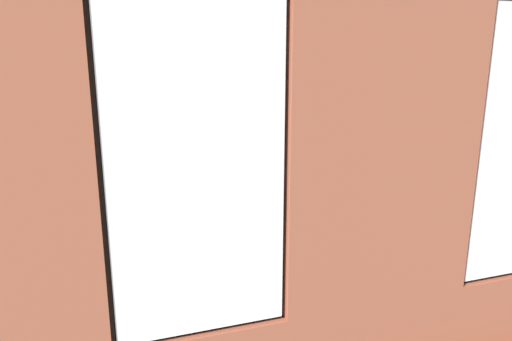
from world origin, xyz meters
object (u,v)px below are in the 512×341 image
potted_plant_between_couches (451,220)px  potted_plant_corner_near_left (342,142)px  cup_ceramic (232,209)px  tv_flatscreen (15,205)px  potted_plant_foreground_right (59,149)px  potted_plant_near_tv (78,257)px  media_console (23,265)px  potted_plant_beside_window_right (83,294)px  remote_silver (260,204)px  potted_plant_mid_room_small (315,189)px  remote_gray (197,220)px  potted_plant_by_left_couch (338,177)px  coffee_table (232,217)px  table_plant_small (244,205)px  couch_left (419,203)px  couch_by_window (314,296)px  papasan_chair (200,171)px  candle_jar (214,207)px

potted_plant_between_couches → potted_plant_corner_near_left: size_ratio=0.96×
cup_ceramic → tv_flatscreen: (2.19, 0.21, 0.36)m
potted_plant_foreground_right → potted_plant_near_tv: 3.36m
media_console → potted_plant_beside_window_right: 1.87m
remote_silver → potted_plant_mid_room_small: potted_plant_mid_room_small is taller
remote_gray → media_console: bearing=164.3°
tv_flatscreen → potted_plant_corner_near_left: (-4.81, -2.48, -0.19)m
media_console → potted_plant_by_left_couch: bearing=-159.9°
media_console → potted_plant_between_couches: bearing=157.2°
coffee_table → media_console: (2.19, 0.22, -0.16)m
tv_flatscreen → potted_plant_mid_room_small: (-3.57, -0.93, -0.46)m
cup_ceramic → potted_plant_mid_room_small: bearing=-152.7°
potted_plant_by_left_couch → potted_plant_between_couches: bearing=79.9°
cup_ceramic → remote_silver: bearing=-159.2°
table_plant_small → potted_plant_near_tv: (1.75, 1.00, 0.07)m
couch_left → potted_plant_foreground_right: size_ratio=1.30×
coffee_table → potted_plant_foreground_right: potted_plant_foreground_right is taller
remote_silver → tv_flatscreen: size_ratio=0.15×
coffee_table → potted_plant_beside_window_right: 2.53m
potted_plant_near_tv → potted_plant_corner_near_left: 5.45m
potted_plant_by_left_couch → potted_plant_near_tv: 4.48m
table_plant_small → potted_plant_beside_window_right: size_ratio=0.17×
potted_plant_beside_window_right → potted_plant_corner_near_left: 5.96m
potted_plant_by_left_couch → potted_plant_between_couches: potted_plant_between_couches is taller
couch_left → potted_plant_by_left_couch: (0.40, -1.44, 0.00)m
remote_gray → potted_plant_mid_room_small: 2.00m
couch_by_window → potted_plant_beside_window_right: bearing=3.4°
remote_silver → papasan_chair: bearing=-66.1°
couch_left → potted_plant_near_tv: potted_plant_near_tv is taller
potted_plant_mid_room_small → potted_plant_between_couches: bearing=93.3°
couch_by_window → remote_silver: bearing=-96.4°
remote_gray → potted_plant_near_tv: size_ratio=0.14×
remote_gray → potted_plant_foreground_right: 2.79m
remote_gray → media_console: 1.77m
couch_by_window → potted_plant_between_couches: 1.43m
table_plant_small → remote_gray: table_plant_small is taller
papasan_chair → potted_plant_beside_window_right: (1.68, 3.95, 0.28)m
table_plant_small → potted_plant_between_couches: 2.19m
cup_ceramic → tv_flatscreen: tv_flatscreen is taller
table_plant_small → papasan_chair: bearing=-89.4°
remote_silver → potted_plant_mid_room_small: bearing=-136.0°
table_plant_small → remote_gray: bearing=0.0°
remote_silver → candle_jar: bearing=18.6°
couch_by_window → remote_gray: size_ratio=10.60×
coffee_table → remote_silver: bearing=-159.2°
remote_silver → couch_left: bearing=-172.5°
potted_plant_between_couches → potted_plant_foreground_right: potted_plant_foreground_right is taller
couch_left → potted_plant_by_left_couch: bearing=-162.6°
coffee_table → candle_jar: candle_jar is taller
media_console → potted_plant_between_couches: (-3.71, 1.56, 0.58)m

